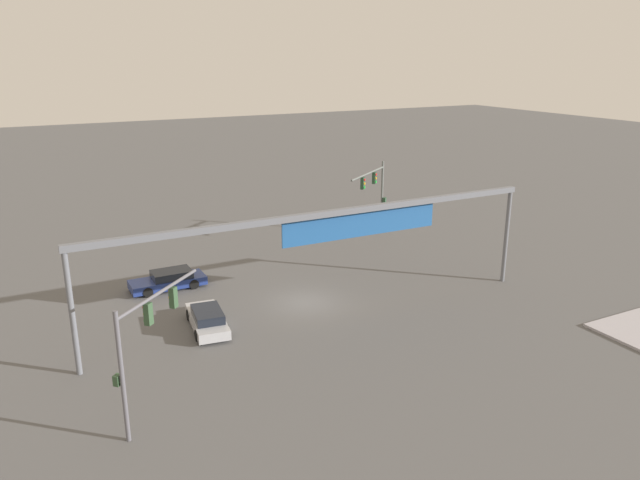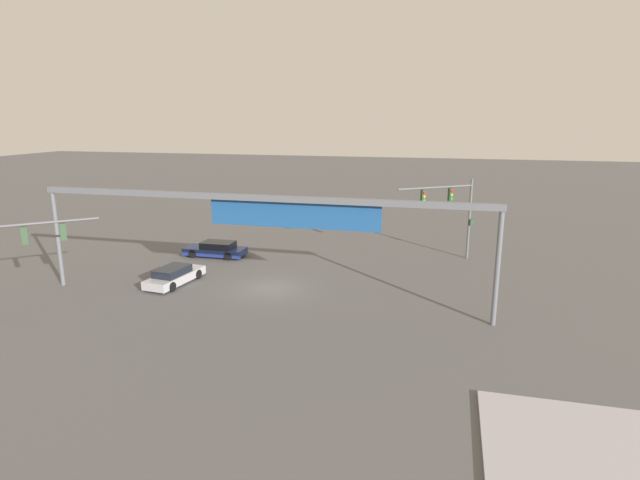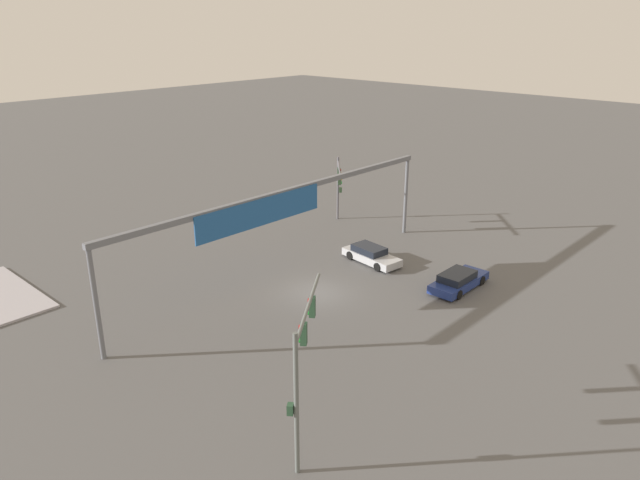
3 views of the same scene
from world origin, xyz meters
The scene contains 6 objects.
ground_plane centered at (0.00, 0.00, 0.00)m, with size 227.96×227.96×0.00m, color #555455.
traffic_signal_near_corner centered at (11.22, 9.73, 4.37)m, with size 5.61×3.90×6.29m.
traffic_signal_opposite_side centered at (-11.40, -8.26, 3.97)m, with size 4.61×4.10×5.66m.
overhead_sign_gantry centered at (0.58, -2.78, 5.64)m, with size 27.67×0.43×6.57m.
sedan_car_approaching centered at (-6.56, -0.78, 0.57)m, with size 2.28×4.84×1.21m.
sedan_car_waiting_far centered at (-6.94, 6.35, 0.58)m, with size 4.89×2.01×1.21m.
Camera 2 is at (11.00, -30.17, 10.90)m, focal length 28.85 mm.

